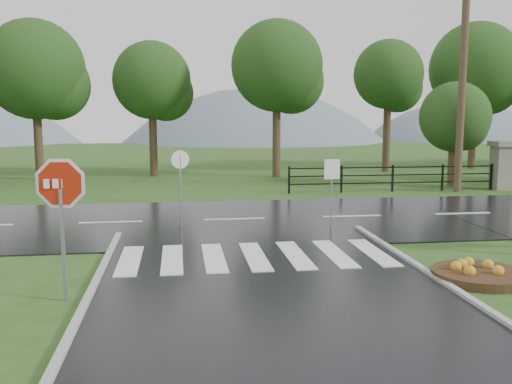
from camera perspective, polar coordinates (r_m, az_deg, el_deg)
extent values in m
plane|color=#274D19|center=(9.33, 4.13, -14.33)|extent=(120.00, 120.00, 0.00)
cube|color=black|center=(18.86, -2.14, -2.86)|extent=(90.00, 8.00, 0.04)
cube|color=silver|center=(13.93, -12.52, -6.69)|extent=(0.50, 2.80, 0.02)
cube|color=silver|center=(13.88, -8.37, -6.63)|extent=(0.50, 2.80, 0.02)
cube|color=silver|center=(13.90, -4.22, -6.54)|extent=(0.50, 2.80, 0.02)
cube|color=silver|center=(14.00, -0.11, -6.42)|extent=(0.50, 2.80, 0.02)
cube|color=silver|center=(14.16, 3.93, -6.27)|extent=(0.50, 2.80, 0.02)
cube|color=silver|center=(14.39, 7.85, -6.10)|extent=(0.50, 2.80, 0.02)
cube|color=silver|center=(14.69, 11.63, -5.90)|extent=(0.50, 2.80, 0.02)
cube|color=gray|center=(28.69, 23.35, 2.22)|extent=(0.80, 0.80, 2.00)
cube|color=#6B6659|center=(28.61, 23.47, 4.45)|extent=(1.00, 1.00, 0.24)
cube|color=black|center=(26.43, 13.48, 0.91)|extent=(9.50, 0.05, 0.05)
cube|color=black|center=(26.39, 13.51, 1.66)|extent=(9.50, 0.05, 0.05)
cube|color=black|center=(26.36, 13.53, 2.42)|extent=(9.50, 0.05, 0.05)
cube|color=black|center=(25.08, 3.33, 1.21)|extent=(0.08, 0.08, 1.20)
cube|color=black|center=(28.47, 22.45, 1.42)|extent=(0.08, 0.08, 1.20)
sphere|color=slate|center=(76.96, -0.17, -7.76)|extent=(48.00, 48.00, 48.00)
sphere|color=slate|center=(84.23, 19.11, -3.80)|extent=(36.00, 36.00, 36.00)
cube|color=#939399|center=(11.28, -18.73, -5.11)|extent=(0.06, 0.06, 2.13)
cylinder|color=white|center=(11.09, -18.99, 0.82)|extent=(1.27, 0.21, 1.28)
cylinder|color=#B5200C|center=(11.08, -19.00, 0.82)|extent=(1.11, 0.20, 1.12)
cylinder|color=#332111|center=(13.14, 21.38, -7.77)|extent=(1.97, 1.97, 0.20)
cube|color=#939399|center=(17.16, 7.54, -0.57)|extent=(0.04, 0.04, 2.03)
cube|color=white|center=(17.04, 7.61, 2.27)|extent=(0.48, 0.07, 0.59)
cylinder|color=#939399|center=(17.58, -7.53, -0.03)|extent=(0.07, 0.07, 2.24)
cylinder|color=white|center=(17.45, -7.59, 3.24)|extent=(0.54, 0.18, 0.56)
cylinder|color=#473523|center=(27.00, 19.94, 10.39)|extent=(0.33, 0.33, 9.82)
cylinder|color=#3D2B1C|center=(29.16, 19.09, 3.29)|extent=(0.40, 0.40, 2.78)
sphere|color=#1A3C12|center=(29.09, 19.26, 7.11)|extent=(3.35, 3.35, 3.35)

